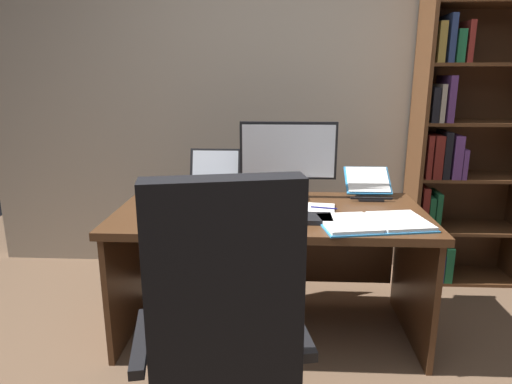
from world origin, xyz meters
TOP-DOWN VIEW (x-y plane):
  - wall_back at (0.00, 1.97)m, footprint 4.63×0.12m
  - desk at (-0.22, 1.04)m, footprint 1.63×0.79m
  - bookshelf at (1.02, 1.73)m, footprint 0.76×0.34m
  - office_chair at (-0.36, 0.02)m, footprint 0.68×0.60m
  - monitor at (-0.12, 1.24)m, footprint 0.56×0.16m
  - laptop at (-0.56, 1.25)m, footprint 0.31×0.35m
  - keyboard at (-0.12, 0.80)m, footprint 0.42×0.15m
  - computer_mouse at (-0.42, 0.80)m, footprint 0.06×0.10m
  - reading_stand_with_book at (0.35, 1.28)m, footprint 0.26×0.25m
  - open_binder at (0.28, 0.75)m, footprint 0.56×0.38m
  - notepad at (0.04, 0.98)m, footprint 0.17×0.23m
  - pen at (0.06, 0.98)m, footprint 0.14×0.04m
  - coffee_mug at (-0.87, 0.99)m, footprint 0.09×0.09m

SIDE VIEW (x-z plane):
  - office_chair at x=-0.36m, z-range -0.09..1.05m
  - desk at x=-0.22m, z-range 0.17..0.88m
  - notepad at x=0.04m, z-range 0.71..0.72m
  - open_binder at x=0.28m, z-range 0.71..0.74m
  - keyboard at x=-0.12m, z-range 0.71..0.74m
  - pen at x=0.06m, z-range 0.72..0.73m
  - computer_mouse at x=-0.42m, z-range 0.71..0.75m
  - coffee_mug at x=-0.87m, z-range 0.71..0.81m
  - laptop at x=-0.56m, z-range 0.64..0.90m
  - reading_stand_with_book at x=0.35m, z-range 0.71..0.87m
  - monitor at x=-0.12m, z-range 0.72..1.16m
  - bookshelf at x=1.02m, z-range 0.00..2.22m
  - wall_back at x=0.00m, z-range 0.00..2.58m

